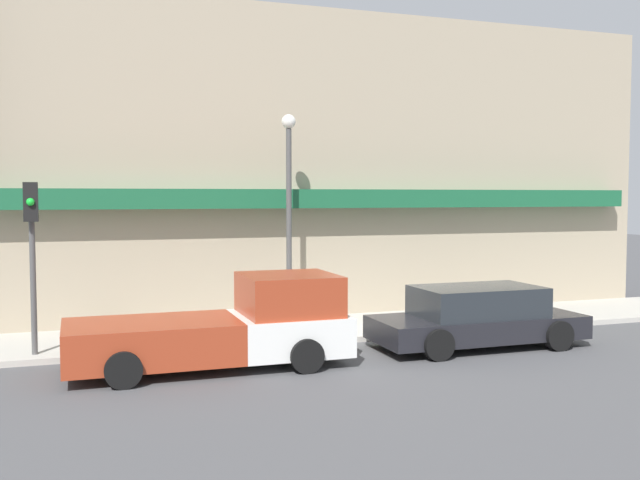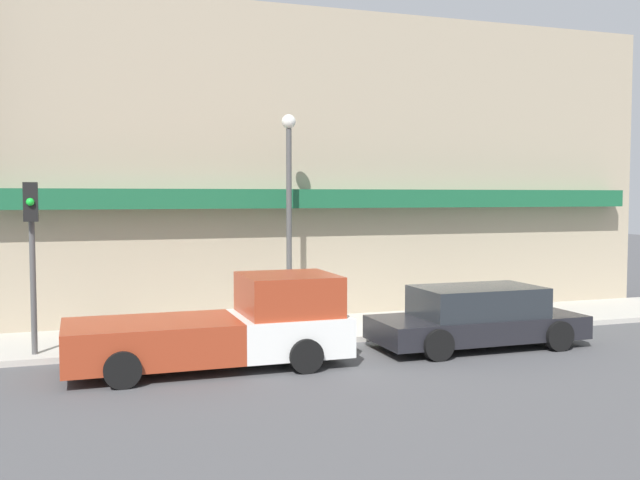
{
  "view_description": "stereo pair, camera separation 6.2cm",
  "coord_description": "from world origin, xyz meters",
  "views": [
    {
      "loc": [
        -6.87,
        -15.22,
        3.41
      ],
      "look_at": [
        -1.19,
        1.25,
        2.33
      ],
      "focal_mm": 40.0,
      "sensor_mm": 36.0,
      "label": 1
    },
    {
      "loc": [
        -6.81,
        -15.24,
        3.41
      ],
      "look_at": [
        -1.19,
        1.25,
        2.33
      ],
      "focal_mm": 40.0,
      "sensor_mm": 36.0,
      "label": 2
    }
  ],
  "objects": [
    {
      "name": "ground_plane",
      "position": [
        0.0,
        0.0,
        0.0
      ],
      "size": [
        80.0,
        80.0,
        0.0
      ],
      "primitive_type": "plane",
      "color": "#4C4C4F"
    },
    {
      "name": "pickup_truck",
      "position": [
        -4.01,
        -1.32,
        0.79
      ],
      "size": [
        5.5,
        2.26,
        1.81
      ],
      "rotation": [
        0.0,
        0.0,
        -0.02
      ],
      "color": "white",
      "rests_on": "ground"
    },
    {
      "name": "fire_hydrant",
      "position": [
        2.74,
        0.93,
        0.49
      ],
      "size": [
        0.2,
        0.2,
        0.72
      ],
      "color": "#196633",
      "rests_on": "sidewalk"
    },
    {
      "name": "traffic_light",
      "position": [
        -7.71,
        0.42,
        2.58
      ],
      "size": [
        0.28,
        0.42,
        3.56
      ],
      "color": "#4C4C4C",
      "rests_on": "sidewalk"
    },
    {
      "name": "street_lamp",
      "position": [
        -1.76,
        1.99,
        3.47
      ],
      "size": [
        0.36,
        0.36,
        5.32
      ],
      "color": "#4C4C4C",
      "rests_on": "sidewalk"
    },
    {
      "name": "sidewalk",
      "position": [
        0.0,
        1.57,
        0.07
      ],
      "size": [
        36.0,
        3.13,
        0.13
      ],
      "color": "#B7B2A8",
      "rests_on": "ground"
    },
    {
      "name": "parked_car",
      "position": [
        1.68,
        -1.32,
        0.68
      ],
      "size": [
        4.8,
        2.1,
        1.37
      ],
      "rotation": [
        0.0,
        0.0,
        0.03
      ],
      "color": "black",
      "rests_on": "ground"
    },
    {
      "name": "building",
      "position": [
        -0.02,
        4.61,
        4.24
      ],
      "size": [
        19.8,
        3.8,
        9.61
      ],
      "color": "tan",
      "rests_on": "ground"
    }
  ]
}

